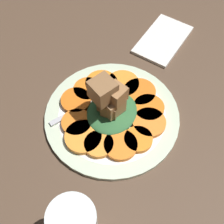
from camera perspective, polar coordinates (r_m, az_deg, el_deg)
The scene contains 17 objects.
table_slab at distance 67.22cm, azimuth 0.00°, elevation -1.41°, with size 120.00×120.00×2.00cm, color #4C3828.
plate at distance 65.92cm, azimuth 0.00°, elevation -0.73°, with size 28.37×28.37×1.05cm.
carrot_slice_0 at distance 61.50cm, azimuth -2.43°, elevation -5.92°, with size 5.83×5.83×1.07cm, color orange.
carrot_slice_1 at distance 61.39cm, azimuth 1.58°, elevation -6.07°, with size 6.67×6.67×1.07cm, color orange.
carrot_slice_2 at distance 62.15cm, azimuth 4.82°, elevation -5.03°, with size 5.70×5.70×1.07cm, color orange.
carrot_slice_3 at distance 64.24cm, azimuth 6.81°, elevation -1.95°, with size 6.86×6.86×1.07cm, color orange.
carrot_slice_4 at distance 66.12cm, azimuth 6.71°, elevation 0.73°, with size 6.59×6.59×1.07cm, color orange.
carrot_slice_5 at distance 68.24cm, azimuth 5.03°, elevation 3.60°, with size 7.11×7.11×1.07cm, color orange.
carrot_slice_6 at distance 69.36cm, azimuth 1.97°, elevation 5.11°, with size 7.26×7.26×1.07cm, color orange.
carrot_slice_7 at distance 69.40cm, azimuth -1.93°, elevation 5.16°, with size 7.17×7.17×1.07cm, color orange.
carrot_slice_8 at distance 68.66cm, azimuth -4.51°, elevation 4.13°, with size 6.06×6.06×1.07cm, color orange.
carrot_slice_9 at distance 67.16cm, azimuth -6.61°, elevation 2.08°, with size 6.44×6.44×1.07cm, color orange.
carrot_slice_10 at distance 64.18cm, azimuth -6.48°, elevation -1.97°, with size 6.23×6.23×1.07cm, color orange.
carrot_slice_11 at distance 62.46cm, azimuth -5.27°, elevation -4.55°, with size 7.44×7.44×1.07cm, color orange.
center_pile at distance 62.45cm, azimuth -0.26°, elevation 1.45°, with size 11.25×10.12×10.64cm.
fork at distance 67.02cm, azimuth -3.62°, elevation 1.79°, with size 18.17×9.52×0.40cm.
napkin at distance 81.15cm, azimuth 9.29°, elevation 12.91°, with size 15.75×9.45×0.80cm.
Camera 1 is at (29.08, 18.62, 58.67)cm, focal length 50.00 mm.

